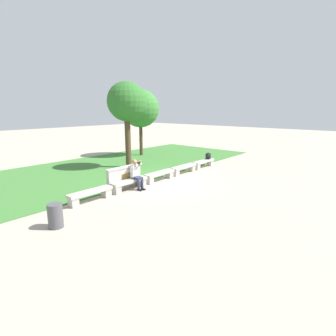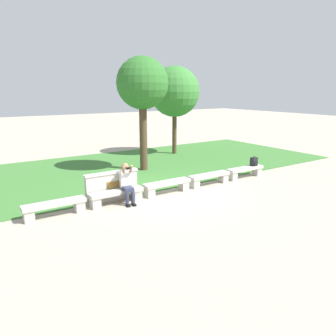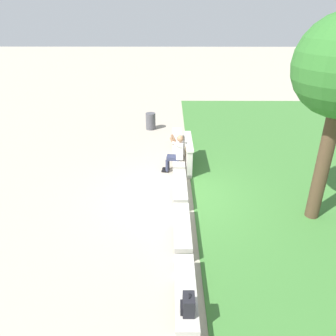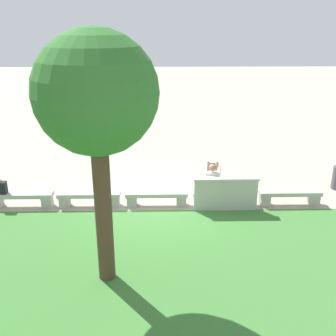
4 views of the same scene
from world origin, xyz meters
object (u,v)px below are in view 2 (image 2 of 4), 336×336
Objects in this scene: person_photographer at (126,181)px; bench_end at (245,171)px; bench_near at (116,195)px; tree_left_background at (175,92)px; tree_behind_wall at (142,85)px; bench_far at (209,178)px; bench_main at (55,207)px; bench_mid at (167,185)px; backpack at (254,162)px.

bench_end is at bearing 0.79° from person_photographer.
tree_left_background reaches higher than bench_near.
person_photographer is at bearing -126.55° from tree_behind_wall.
bench_far is 0.36× the size of tree_behind_wall.
tree_behind_wall is at bearing 49.49° from bench_near.
bench_end is (7.93, 0.00, 0.00)m from bench_main.
bench_mid is at bearing 2.68° from person_photographer.
bench_main is 8.48m from backpack.
tree_behind_wall reaches higher than bench_mid.
bench_mid is 5.11m from tree_behind_wall.
bench_main is 1.98m from bench_near.
bench_near is at bearing 180.00° from bench_end.
bench_near is at bearing 0.00° from bench_main.
bench_mid is 1.98m from bench_far.
person_photographer is 9.07m from tree_left_background.
bench_end is at bearing 0.00° from bench_main.
bench_main is 1.00× the size of bench_near.
bench_far is at bearing 0.00° from bench_near.
bench_end is 1.39× the size of person_photographer.
bench_mid is at bearing -179.81° from backpack.
bench_near is 0.36× the size of tree_behind_wall.
person_photographer is (2.32, -0.08, 0.44)m from bench_main.
bench_main is 3.97m from bench_mid.
bench_near is at bearing -130.51° from tree_behind_wall.
backpack reaches higher than bench_far.
tree_behind_wall reaches higher than tree_left_background.
person_photographer is at bearing -12.73° from bench_near.
bench_main is at bearing 180.00° from bench_mid.
bench_far is (3.97, 0.00, 0.00)m from bench_near.
backpack is (2.52, 0.02, 0.33)m from bench_far.
bench_near is (1.98, 0.00, 0.00)m from bench_main.
bench_near and bench_far have the same top height.
bench_end is 5.63m from person_photographer.
tree_left_background is at bearing 35.99° from tree_behind_wall.
tree_behind_wall is at bearing -144.01° from tree_left_background.
bench_mid is at bearing 180.00° from bench_far.
backpack is (0.53, 0.02, 0.33)m from bench_end.
backpack is at bearing 1.63° from bench_end.
bench_end is 5.81m from tree_behind_wall.
bench_main is 1.00× the size of bench_far.
tree_left_background is (4.47, 6.02, 3.23)m from bench_mid.
tree_behind_wall reaches higher than backpack.
bench_near and bench_end have the same top height.
person_photographer reaches higher than bench_main.
tree_left_background is (0.50, 6.02, 3.23)m from bench_end.
bench_main and bench_end have the same top height.
bench_main is 2.37m from person_photographer.
bench_main is 1.00× the size of bench_mid.
tree_behind_wall reaches higher than bench_far.
person_photographer is at bearing -177.32° from bench_mid.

